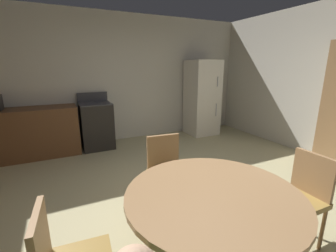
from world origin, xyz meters
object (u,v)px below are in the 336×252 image
object	(u,v)px
chair_north	(166,169)
chair_east	(302,194)
oven_range	(97,125)
refrigerator	(202,98)
dining_table	(212,211)

from	to	relation	value
chair_north	chair_east	bearing A→B (deg)	47.20
oven_range	refrigerator	world-z (taller)	refrigerator
chair_east	chair_north	xyz separation A→B (m)	(-0.89, 1.00, 0.00)
chair_north	dining_table	bearing A→B (deg)	0.00
refrigerator	oven_range	bearing A→B (deg)	178.76
dining_table	chair_east	bearing A→B (deg)	-1.06
oven_range	refrigerator	distance (m)	2.52
dining_table	chair_north	bearing A→B (deg)	84.53
chair_east	dining_table	bearing A→B (deg)	-0.00
dining_table	chair_north	world-z (taller)	chair_north
oven_range	dining_table	distance (m)	3.51
dining_table	chair_east	distance (m)	0.99
oven_range	chair_east	bearing A→B (deg)	-70.14
dining_table	refrigerator	bearing A→B (deg)	57.37
oven_range	chair_east	size ratio (longest dim) A/B	1.26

